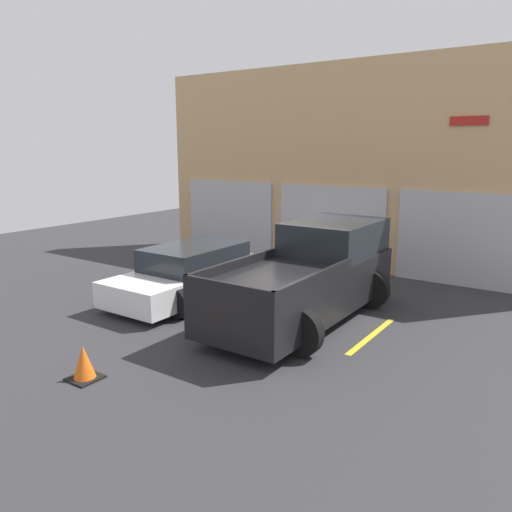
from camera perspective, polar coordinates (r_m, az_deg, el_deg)
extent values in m
plane|color=#2D2D30|center=(12.61, 3.08, -3.92)|extent=(28.00, 28.00, 0.00)
cube|color=tan|center=(15.04, 9.89, 9.95)|extent=(12.54, 0.60, 5.89)
cube|color=#ADADB2|center=(16.95, -3.07, 4.47)|extent=(3.39, 0.08, 2.42)
cube|color=#ADADB2|center=(14.98, 8.45, 3.31)|extent=(3.39, 0.08, 2.42)
cube|color=#ADADB2|center=(13.78, 22.63, 1.70)|extent=(3.39, 0.08, 2.42)
cube|color=#B21E19|center=(13.63, 23.16, 14.03)|extent=(0.90, 0.03, 0.22)
cube|color=black|center=(10.27, 5.39, -3.55)|extent=(1.86, 5.13, 0.98)
cube|color=#1E2328|center=(11.31, 8.97, 2.23)|extent=(1.71, 2.31, 0.71)
cube|color=black|center=(9.65, -2.51, -0.99)|extent=(0.08, 2.82, 0.18)
cube|color=black|center=(8.73, 6.88, -2.51)|extent=(0.08, 2.82, 0.18)
cube|color=black|center=(8.08, -3.30, -3.66)|extent=(1.86, 0.08, 0.18)
cylinder|color=black|center=(12.07, 5.65, -2.58)|extent=(0.87, 0.22, 0.87)
cylinder|color=black|center=(11.41, 12.89, -3.73)|extent=(0.87, 0.22, 0.87)
cylinder|color=black|center=(9.52, -3.71, -6.66)|extent=(0.87, 0.22, 0.87)
cylinder|color=black|center=(8.67, 4.96, -8.65)|extent=(0.87, 0.22, 0.87)
cube|color=white|center=(12.05, -7.30, -2.64)|extent=(1.76, 4.38, 0.57)
cube|color=#1E2328|center=(12.00, -7.02, -0.01)|extent=(1.55, 2.41, 0.53)
cylinder|color=black|center=(13.56, -5.92, -1.35)|extent=(0.67, 0.22, 0.67)
cylinder|color=black|center=(12.64, -0.57, -2.29)|extent=(0.67, 0.22, 0.67)
cylinder|color=black|center=(11.69, -14.56, -3.92)|extent=(0.67, 0.22, 0.67)
cylinder|color=black|center=(10.62, -9.04, -5.33)|extent=(0.67, 0.22, 0.67)
cube|color=gold|center=(13.19, -12.18, -3.45)|extent=(0.12, 2.20, 0.01)
cube|color=gold|center=(11.26, -1.45, -5.91)|extent=(0.12, 2.20, 0.01)
cube|color=gold|center=(9.90, 13.06, -8.87)|extent=(0.12, 2.20, 0.01)
cube|color=black|center=(8.42, -18.95, -13.05)|extent=(0.47, 0.47, 0.03)
cone|color=orange|center=(8.32, -19.08, -11.43)|extent=(0.36, 0.36, 0.55)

